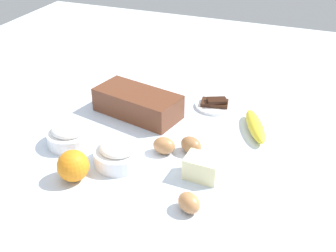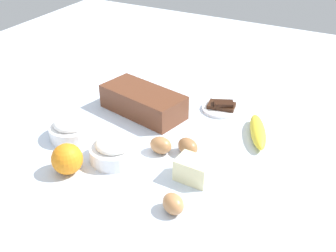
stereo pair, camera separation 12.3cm
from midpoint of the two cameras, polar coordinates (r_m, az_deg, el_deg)
name	(u,v)px [view 1 (the left image)]	position (r m, az deg, el deg)	size (l,w,h in m)	color
ground_plane	(168,140)	(1.26, -2.80, -2.02)	(2.40, 2.40, 0.02)	silver
loaf_pan	(138,103)	(1.36, -6.77, 3.09)	(0.30, 0.19, 0.08)	brown
flour_bowl	(119,153)	(1.15, -9.81, -3.73)	(0.14, 0.14, 0.07)	white
sugar_bowl	(70,134)	(1.26, -16.05, -1.20)	(0.13, 0.13, 0.07)	white
banana	(255,126)	(1.29, 9.18, -0.08)	(0.19, 0.04, 0.04)	yellow
orange_fruit	(73,166)	(1.11, -15.98, -5.36)	(0.08, 0.08, 0.08)	orange
butter_block	(202,167)	(1.08, 1.46, -5.80)	(0.09, 0.06, 0.06)	#F4EDB2
egg_near_butter	(164,146)	(1.18, -3.55, -2.79)	(0.05, 0.05, 0.06)	#B27848
egg_beside_bowl	(189,203)	(0.99, -0.72, -10.57)	(0.05, 0.05, 0.06)	#BA7E4C
egg_loose	(191,145)	(1.18, 0.18, -2.73)	(0.05, 0.05, 0.07)	#A06B41
chocolate_plate	(215,104)	(1.42, 3.94, 2.89)	(0.13, 0.13, 0.03)	white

